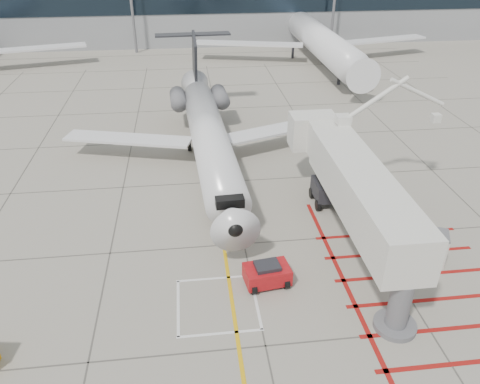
{
  "coord_description": "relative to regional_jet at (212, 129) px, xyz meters",
  "views": [
    {
      "loc": [
        -2.96,
        -18.9,
        16.97
      ],
      "look_at": [
        0.0,
        6.0,
        2.5
      ],
      "focal_mm": 35.0,
      "sensor_mm": 36.0,
      "label": 1
    }
  ],
  "objects": [
    {
      "name": "bg_aircraft_c",
      "position": [
        16.65,
        33.19,
        1.65
      ],
      "size": [
        33.61,
        37.35,
        11.2
      ],
      "primitive_type": null,
      "color": "silver",
      "rests_on": "ground_plane"
    },
    {
      "name": "ground_plane",
      "position": [
        1.24,
        -12.81,
        -3.95
      ],
      "size": [
        260.0,
        260.0,
        0.0
      ],
      "primitive_type": "plane",
      "color": "gray",
      "rests_on": "ground"
    },
    {
      "name": "cone_nose",
      "position": [
        0.27,
        -5.97,
        -3.7
      ],
      "size": [
        0.37,
        0.37,
        0.51
      ],
      "primitive_type": "cone",
      "color": "#FF500D",
      "rests_on": "ground_plane"
    },
    {
      "name": "baggage_cart",
      "position": [
        0.51,
        -5.93,
        -3.38
      ],
      "size": [
        2.08,
        1.7,
        1.13
      ],
      "primitive_type": null,
      "rotation": [
        0.0,
        0.0,
        0.37
      ],
      "color": "#505154",
      "rests_on": "ground_plane"
    },
    {
      "name": "regional_jet",
      "position": [
        0.0,
        0.0,
        0.0
      ],
      "size": [
        25.34,
        31.27,
        7.9
      ],
      "primitive_type": null,
      "rotation": [
        0.0,
        0.0,
        0.05
      ],
      "color": "silver",
      "rests_on": "ground_plane"
    },
    {
      "name": "pushback_tug",
      "position": [
        2.01,
        -12.54,
        -3.25
      ],
      "size": [
        2.57,
        1.8,
        1.4
      ],
      "primitive_type": null,
      "rotation": [
        0.0,
        0.0,
        0.13
      ],
      "color": "#AD1015",
      "rests_on": "ground_plane"
    },
    {
      "name": "ground_power_unit",
      "position": [
        11.29,
        -11.46,
        -3.01
      ],
      "size": [
        2.75,
        2.23,
        1.89
      ],
      "primitive_type": null,
      "rotation": [
        0.0,
        0.0,
        -0.41
      ],
      "color": "silver",
      "rests_on": "ground_plane"
    },
    {
      "name": "jet_bridge",
      "position": [
        7.64,
        -10.32,
        -0.4
      ],
      "size": [
        8.44,
        17.76,
        7.1
      ],
      "primitive_type": null,
      "rotation": [
        0.0,
        0.0,
        -0.0
      ],
      "color": "silver",
      "rests_on": "ground_plane"
    },
    {
      "name": "cone_side",
      "position": [
        0.43,
        -7.76,
        -3.72
      ],
      "size": [
        0.33,
        0.33,
        0.46
      ],
      "primitive_type": "cone",
      "color": "#E2520B",
      "rests_on": "ground_plane"
    }
  ]
}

